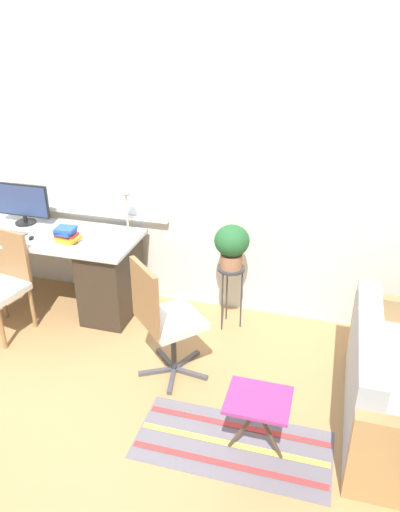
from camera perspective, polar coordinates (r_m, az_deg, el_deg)
The scene contains 15 objects.
ground_plane at distance 4.54m, azimuth -12.22°, elevation -8.45°, with size 14.00×14.00×0.00m, color tan.
wall_back_with_window at distance 4.59m, azimuth -9.60°, elevation 10.95°, with size 9.00×0.12×2.70m.
desk at distance 4.97m, azimuth -18.92°, elevation -0.80°, with size 2.16×0.68×0.74m.
monitor at distance 4.91m, azimuth -19.61°, elevation 5.73°, with size 0.53×0.19×0.38m.
keyboard at distance 4.78m, azimuth -21.14°, elevation 2.37°, with size 0.34×0.12×0.02m.
mouse at distance 4.60m, azimuth -18.73°, elevation 1.98°, with size 0.04×0.06×0.03m.
desk_lamp at distance 4.40m, azimuth -8.42°, elevation 6.02°, with size 0.12×0.12×0.43m.
book_stack at distance 4.44m, azimuth -15.03°, elevation 2.41°, with size 0.23×0.17×0.14m.
desk_chair_wooden at distance 4.56m, azimuth -21.61°, elevation -2.73°, with size 0.47×0.48×0.89m.
office_chair_swivel at distance 3.70m, azimuth -4.18°, elevation -7.07°, with size 0.59×0.59×0.98m.
couch_loveseat at distance 3.68m, azimuth 21.88°, elevation -14.22°, with size 0.73×1.40×0.76m.
plant_stand at distance 4.27m, azimuth 3.54°, elevation -2.24°, with size 0.23×0.23×0.58m.
potted_plant at distance 4.14m, azimuth 3.65°, elevation 1.38°, with size 0.29×0.29×0.38m.
floor_rug_striped at distance 3.49m, azimuth 3.77°, elevation -20.72°, with size 1.27×0.58×0.01m.
folding_stool at distance 3.18m, azimuth 6.66°, elevation -16.48°, with size 0.39×0.33×0.45m.
Camera 1 is at (1.91, -3.23, 2.57)m, focal length 35.00 mm.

